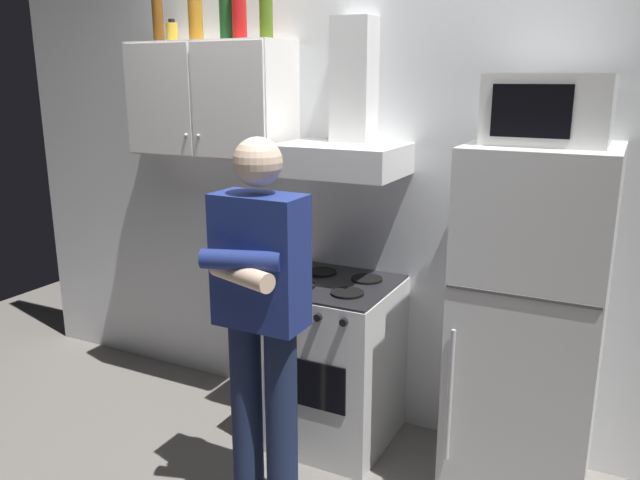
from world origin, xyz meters
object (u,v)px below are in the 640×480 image
at_px(bottle_spice_jar, 172,32).
at_px(bottle_soda_red, 239,12).
at_px(refrigerator, 528,328).
at_px(bottle_beer_brown, 158,21).
at_px(bottle_liquor_amber, 195,9).
at_px(stove_oven, 333,362).
at_px(bottle_wine_green, 226,9).
at_px(bottle_olive_oil, 266,16).
at_px(microwave, 548,109).
at_px(range_hood, 346,134).
at_px(person_standing, 261,313).
at_px(upper_cabinet, 211,99).

bearing_deg(bottle_spice_jar, bottle_soda_red, -2.99).
bearing_deg(bottle_spice_jar, refrigerator, -3.98).
height_order(bottle_beer_brown, bottle_liquor_amber, bottle_liquor_amber).
relative_size(stove_oven, bottle_liquor_amber, 2.58).
xyz_separation_m(bottle_wine_green, bottle_olive_oil, (0.25, -0.02, -0.05)).
relative_size(microwave, bottle_beer_brown, 1.95).
xyz_separation_m(range_hood, microwave, (0.95, -0.11, 0.14)).
height_order(range_hood, bottle_soda_red, bottle_soda_red).
distance_m(stove_oven, bottle_soda_red, 1.86).
bearing_deg(bottle_soda_red, bottle_wine_green, 168.25).
bearing_deg(bottle_soda_red, bottle_spice_jar, 177.01).
relative_size(refrigerator, bottle_spice_jar, 13.15).
relative_size(microwave, person_standing, 0.29).
height_order(upper_cabinet, bottle_spice_jar, bottle_spice_jar).
xyz_separation_m(refrigerator, microwave, (-0.00, 0.02, 0.94)).
relative_size(stove_oven, bottle_spice_jar, 7.19).
bearing_deg(refrigerator, bottle_spice_jar, 176.02).
bearing_deg(bottle_spice_jar, bottle_wine_green, -0.75).
xyz_separation_m(microwave, person_standing, (-1.00, -0.62, -0.84)).
bearing_deg(stove_oven, bottle_beer_brown, 172.31).
bearing_deg(bottle_spice_jar, stove_oven, -7.58).
height_order(bottle_wine_green, bottle_spice_jar, bottle_wine_green).
bearing_deg(bottle_soda_red, bottle_liquor_amber, -178.01).
xyz_separation_m(stove_oven, refrigerator, (0.95, 0.00, 0.37)).
relative_size(range_hood, refrigerator, 0.47).
relative_size(bottle_beer_brown, bottle_spice_jar, 2.02).
distance_m(bottle_beer_brown, bottle_soda_red, 0.57).
bearing_deg(range_hood, bottle_soda_red, -179.00).
xyz_separation_m(upper_cabinet, stove_oven, (0.80, -0.13, -1.32)).
relative_size(microwave, bottle_olive_oil, 2.04).
bearing_deg(bottle_soda_red, stove_oven, -11.06).
height_order(stove_oven, bottle_soda_red, bottle_soda_red).
bearing_deg(upper_cabinet, microwave, -3.48).
bearing_deg(person_standing, bottle_spice_jar, 143.38).
bearing_deg(bottle_liquor_amber, bottle_olive_oil, 1.23).
bearing_deg(bottle_soda_red, range_hood, 1.00).
bearing_deg(person_standing, bottle_wine_green, 130.67).
height_order(microwave, bottle_olive_oil, bottle_olive_oil).
height_order(bottle_olive_oil, bottle_liquor_amber, bottle_liquor_amber).
distance_m(person_standing, bottle_liquor_amber, 1.70).
bearing_deg(range_hood, bottle_beer_brown, 178.51).
distance_m(stove_oven, microwave, 1.62).
bearing_deg(refrigerator, upper_cabinet, 175.93).
height_order(stove_oven, microwave, microwave).
distance_m(microwave, person_standing, 1.45).
bearing_deg(bottle_liquor_amber, microwave, -2.77).
relative_size(bottle_spice_jar, bottle_soda_red, 0.42).
distance_m(bottle_spice_jar, bottle_soda_red, 0.47).
xyz_separation_m(refrigerator, bottle_spice_jar, (-2.00, 0.14, 1.30)).
xyz_separation_m(bottle_olive_oil, bottle_soda_red, (-0.16, 0.00, 0.03)).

